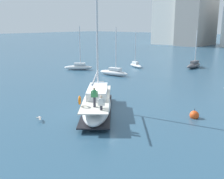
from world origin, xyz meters
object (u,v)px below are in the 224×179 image
(moored_cutter_left, at_px, (136,65))
(seagull, at_px, (39,118))
(moored_ketch_distant, at_px, (114,72))
(mooring_buoy, at_px, (194,115))
(moored_sloop_near, at_px, (194,65))
(moored_catamaran, at_px, (79,67))
(main_sailboat, at_px, (97,103))

(moored_cutter_left, relative_size, seagull, 7.37)
(moored_ketch_distant, xyz_separation_m, mooring_buoy, (17.60, -10.11, -0.31))
(moored_sloop_near, bearing_deg, seagull, -86.11)
(moored_catamaran, relative_size, seagull, 8.42)
(moored_ketch_distant, height_order, mooring_buoy, moored_ketch_distant)
(moored_sloop_near, xyz_separation_m, seagull, (2.33, -34.27, -0.25))
(main_sailboat, bearing_deg, moored_catamaran, 141.92)
(main_sailboat, xyz_separation_m, moored_cutter_left, (-12.79, 23.35, -0.45))
(mooring_buoy, bearing_deg, moored_ketch_distant, 150.13)
(moored_ketch_distant, relative_size, seagull, 8.29)
(moored_catamaran, relative_size, mooring_buoy, 7.43)
(moored_sloop_near, relative_size, moored_ketch_distant, 0.92)
(main_sailboat, bearing_deg, moored_cutter_left, 118.71)
(moored_catamaran, height_order, seagull, moored_catamaran)
(moored_sloop_near, relative_size, mooring_buoy, 6.71)
(mooring_buoy, bearing_deg, moored_catamaran, 158.48)
(moored_sloop_near, height_order, mooring_buoy, moored_sloop_near)
(moored_catamaran, distance_m, seagull, 25.23)
(main_sailboat, distance_m, moored_sloop_near, 30.01)
(moored_cutter_left, height_order, mooring_buoy, moored_cutter_left)
(moored_ketch_distant, xyz_separation_m, seagull, (8.40, -19.14, -0.25))
(main_sailboat, bearing_deg, moored_sloop_near, 98.52)
(moored_cutter_left, distance_m, mooring_buoy, 27.43)
(moored_catamaran, bearing_deg, mooring_buoy, -21.52)
(moored_ketch_distant, bearing_deg, main_sailboat, -54.12)
(seagull, xyz_separation_m, mooring_buoy, (9.20, 9.03, -0.06))
(moored_catamaran, distance_m, moored_cutter_left, 10.53)
(moored_cutter_left, xyz_separation_m, seagull, (10.67, -27.94, -0.17))
(seagull, height_order, mooring_buoy, mooring_buoy)
(main_sailboat, bearing_deg, seagull, -114.71)
(moored_sloop_near, relative_size, moored_cutter_left, 1.03)
(moored_ketch_distant, bearing_deg, seagull, -66.29)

